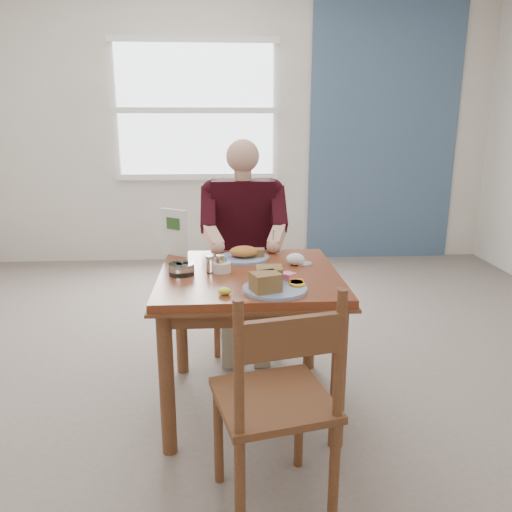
{
  "coord_description": "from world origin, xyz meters",
  "views": [
    {
      "loc": [
        -0.12,
        -2.42,
        1.49
      ],
      "look_at": [
        0.04,
        0.0,
        0.83
      ],
      "focal_mm": 35.0,
      "sensor_mm": 36.0,
      "label": 1
    }
  ],
  "objects": [
    {
      "name": "menu",
      "position": [
        -0.41,
        0.36,
        0.88
      ],
      "size": [
        0.15,
        0.12,
        0.27
      ],
      "color": "white",
      "rests_on": "table"
    },
    {
      "name": "wall_back",
      "position": [
        0.0,
        3.0,
        1.4
      ],
      "size": [
        5.5,
        0.0,
        5.5
      ],
      "primitive_type": "plane",
      "rotation": [
        1.57,
        0.0,
        0.0
      ],
      "color": "beige",
      "rests_on": "ground"
    },
    {
      "name": "chair_far",
      "position": [
        0.0,
        0.8,
        0.48
      ],
      "size": [
        0.42,
        0.42,
        0.95
      ],
      "color": "brown",
      "rests_on": "ground"
    },
    {
      "name": "lemon_wedge",
      "position": [
        -0.12,
        -0.34,
        0.77
      ],
      "size": [
        0.07,
        0.06,
        0.03
      ],
      "primitive_type": "ellipsoid",
      "rotation": [
        0.0,
        0.0,
        0.3
      ],
      "color": "yellow",
      "rests_on": "table"
    },
    {
      "name": "far_plate",
      "position": [
        -0.01,
        0.25,
        0.78
      ],
      "size": [
        0.31,
        0.31,
        0.07
      ],
      "color": "white",
      "rests_on": "table"
    },
    {
      "name": "near_plate",
      "position": [
        0.09,
        -0.29,
        0.79
      ],
      "size": [
        0.35,
        0.35,
        0.1
      ],
      "color": "white",
      "rests_on": "table"
    },
    {
      "name": "accent_panel",
      "position": [
        1.6,
        2.98,
        1.4
      ],
      "size": [
        1.6,
        0.02,
        2.8
      ],
      "primitive_type": "cube",
      "color": "#415B79",
      "rests_on": "ground"
    },
    {
      "name": "creamer",
      "position": [
        -0.34,
        -0.02,
        0.78
      ],
      "size": [
        0.16,
        0.16,
        0.06
      ],
      "color": "white",
      "rests_on": "table"
    },
    {
      "name": "metal_dish",
      "position": [
        0.3,
        0.11,
        0.76
      ],
      "size": [
        0.1,
        0.1,
        0.01
      ],
      "primitive_type": "cylinder",
      "rotation": [
        0.0,
        0.0,
        -0.11
      ],
      "color": "silver",
      "rests_on": "table"
    },
    {
      "name": "floor",
      "position": [
        0.0,
        0.0,
        0.0
      ],
      "size": [
        6.0,
        6.0,
        0.0
      ],
      "primitive_type": "plane",
      "color": "#695D55",
      "rests_on": "ground"
    },
    {
      "name": "shakers",
      "position": [
        -0.17,
        0.0,
        0.8
      ],
      "size": [
        0.1,
        0.06,
        0.09
      ],
      "color": "white",
      "rests_on": "table"
    },
    {
      "name": "napkin",
      "position": [
        0.25,
        0.12,
        0.78
      ],
      "size": [
        0.1,
        0.09,
        0.06
      ],
      "primitive_type": "ellipsoid",
      "rotation": [
        0.0,
        0.0,
        0.07
      ],
      "color": "white",
      "rests_on": "table"
    },
    {
      "name": "chair_near",
      "position": [
        0.07,
        -0.78,
        0.48
      ],
      "size": [
        0.5,
        0.5,
        0.95
      ],
      "color": "brown",
      "rests_on": "ground"
    },
    {
      "name": "table",
      "position": [
        0.0,
        0.0,
        0.64
      ],
      "size": [
        0.92,
        0.92,
        0.75
      ],
      "color": "maroon",
      "rests_on": "ground"
    },
    {
      "name": "diner",
      "position": [
        0.0,
        0.71,
        0.81
      ],
      "size": [
        0.53,
        0.56,
        1.39
      ],
      "color": "gray",
      "rests_on": "chair_far"
    },
    {
      "name": "caddy",
      "position": [
        -0.14,
        0.01,
        0.78
      ],
      "size": [
        0.12,
        0.12,
        0.07
      ],
      "color": "white",
      "rests_on": "table"
    },
    {
      "name": "window",
      "position": [
        -0.4,
        2.97,
        1.6
      ],
      "size": [
        1.72,
        0.04,
        1.42
      ],
      "color": "white",
      "rests_on": "wall_back"
    }
  ]
}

